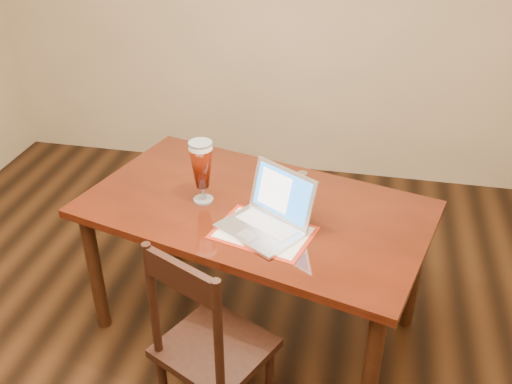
# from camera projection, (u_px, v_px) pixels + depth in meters

# --- Properties ---
(room_shell) EXTENTS (4.51, 5.01, 2.71)m
(room_shell) POSITION_uv_depth(u_px,v_px,m) (150.00, 46.00, 1.82)
(room_shell) COLOR tan
(room_shell) RESTS_ON ground
(dining_table) EXTENTS (1.87, 1.35, 1.11)m
(dining_table) POSITION_uv_depth(u_px,v_px,m) (253.00, 220.00, 2.86)
(dining_table) COLOR #4E170A
(dining_table) RESTS_ON ground
(dining_chair) EXTENTS (0.57, 0.56, 1.02)m
(dining_chair) POSITION_uv_depth(u_px,v_px,m) (209.00, 347.00, 2.43)
(dining_chair) COLOR black
(dining_chair) RESTS_ON ground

